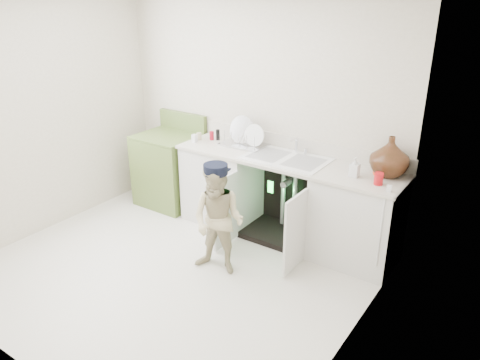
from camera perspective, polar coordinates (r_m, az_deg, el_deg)
name	(u,v)px	position (r m, az deg, el deg)	size (l,w,h in m)	color
ground	(171,271)	(4.61, -8.43, -10.95)	(3.50, 3.50, 0.00)	#BBB6A5
room_shell	(163,148)	(4.06, -9.43, 3.93)	(6.00, 5.50, 1.26)	beige
counter_run	(289,197)	(4.93, 5.98, -2.02)	(2.44, 1.02, 1.28)	silver
avocado_stove	(170,168)	(5.82, -8.53, 1.43)	(0.71, 0.65, 1.10)	#5C7533
repair_worker	(218,220)	(4.32, -2.65, -4.86)	(0.58, 0.82, 1.07)	beige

